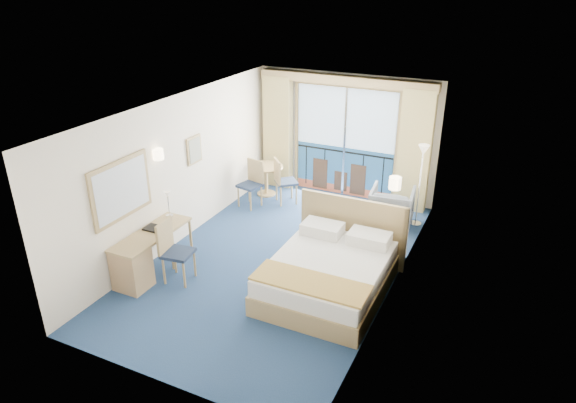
{
  "coord_description": "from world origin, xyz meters",
  "views": [
    {
      "loc": [
        3.48,
        -6.96,
        4.65
      ],
      "look_at": [
        0.07,
        0.2,
        1.05
      ],
      "focal_mm": 32.0,
      "sensor_mm": 36.0,
      "label": 1
    }
  ],
  "objects_px": {
    "floor_lamp": "(422,165)",
    "table_chair_a": "(282,179)",
    "round_table": "(266,173)",
    "armchair": "(392,207)",
    "desk_chair": "(172,248)",
    "nightstand": "(392,246)",
    "table_chair_b": "(252,181)",
    "bed": "(330,272)",
    "desk": "(136,262)"
  },
  "relations": [
    {
      "from": "round_table",
      "to": "floor_lamp",
      "type": "bearing_deg",
      "value": -1.0
    },
    {
      "from": "round_table",
      "to": "armchair",
      "type": "bearing_deg",
      "value": -5.09
    },
    {
      "from": "nightstand",
      "to": "desk_chair",
      "type": "bearing_deg",
      "value": -145.1
    },
    {
      "from": "floor_lamp",
      "to": "table_chair_a",
      "type": "xyz_separation_m",
      "value": [
        -2.85,
        -0.2,
        -0.69
      ]
    },
    {
      "from": "table_chair_a",
      "to": "desk",
      "type": "bearing_deg",
      "value": 127.62
    },
    {
      "from": "round_table",
      "to": "table_chair_b",
      "type": "relative_size",
      "value": 0.76
    },
    {
      "from": "table_chair_b",
      "to": "desk",
      "type": "bearing_deg",
      "value": -80.49
    },
    {
      "from": "table_chair_a",
      "to": "round_table",
      "type": "bearing_deg",
      "value": 21.93
    },
    {
      "from": "table_chair_a",
      "to": "desk_chair",
      "type": "bearing_deg",
      "value": 133.85
    },
    {
      "from": "bed",
      "to": "desk_chair",
      "type": "distance_m",
      "value": 2.54
    },
    {
      "from": "nightstand",
      "to": "desk",
      "type": "height_order",
      "value": "desk"
    },
    {
      "from": "nightstand",
      "to": "armchair",
      "type": "relative_size",
      "value": 0.65
    },
    {
      "from": "bed",
      "to": "desk_chair",
      "type": "bearing_deg",
      "value": -161.73
    },
    {
      "from": "nightstand",
      "to": "desk",
      "type": "relative_size",
      "value": 0.36
    },
    {
      "from": "bed",
      "to": "table_chair_a",
      "type": "xyz_separation_m",
      "value": [
        -2.13,
        2.68,
        0.23
      ]
    },
    {
      "from": "floor_lamp",
      "to": "table_chair_a",
      "type": "height_order",
      "value": "floor_lamp"
    },
    {
      "from": "floor_lamp",
      "to": "table_chair_a",
      "type": "bearing_deg",
      "value": -175.9
    },
    {
      "from": "floor_lamp",
      "to": "round_table",
      "type": "bearing_deg",
      "value": 179.0
    },
    {
      "from": "nightstand",
      "to": "desk_chair",
      "type": "relative_size",
      "value": 0.53
    },
    {
      "from": "bed",
      "to": "desk",
      "type": "xyz_separation_m",
      "value": [
        -2.85,
        -1.15,
        0.07
      ]
    },
    {
      "from": "floor_lamp",
      "to": "desk_chair",
      "type": "bearing_deg",
      "value": -130.27
    },
    {
      "from": "nightstand",
      "to": "floor_lamp",
      "type": "xyz_separation_m",
      "value": [
        0.07,
        1.56,
        0.98
      ]
    },
    {
      "from": "armchair",
      "to": "desk_chair",
      "type": "relative_size",
      "value": 0.81
    },
    {
      "from": "table_chair_b",
      "to": "desk_chair",
      "type": "bearing_deg",
      "value": -72.51
    },
    {
      "from": "desk_chair",
      "to": "floor_lamp",
      "type": "bearing_deg",
      "value": -47.97
    },
    {
      "from": "desk_chair",
      "to": "round_table",
      "type": "relative_size",
      "value": 1.38
    },
    {
      "from": "armchair",
      "to": "desk",
      "type": "relative_size",
      "value": 0.54
    },
    {
      "from": "table_chair_a",
      "to": "nightstand",
      "type": "bearing_deg",
      "value": -157.76
    },
    {
      "from": "table_chair_b",
      "to": "bed",
      "type": "bearing_deg",
      "value": -28.4
    },
    {
      "from": "desk",
      "to": "table_chair_b",
      "type": "distance_m",
      "value": 3.48
    },
    {
      "from": "bed",
      "to": "desk",
      "type": "relative_size",
      "value": 1.44
    },
    {
      "from": "armchair",
      "to": "table_chair_a",
      "type": "distance_m",
      "value": 2.4
    },
    {
      "from": "table_chair_a",
      "to": "armchair",
      "type": "bearing_deg",
      "value": -131.74
    },
    {
      "from": "desk_chair",
      "to": "round_table",
      "type": "height_order",
      "value": "desk_chair"
    },
    {
      "from": "bed",
      "to": "armchair",
      "type": "height_order",
      "value": "bed"
    },
    {
      "from": "bed",
      "to": "floor_lamp",
      "type": "xyz_separation_m",
      "value": [
        0.72,
        2.89,
        0.93
      ]
    },
    {
      "from": "nightstand",
      "to": "round_table",
      "type": "relative_size",
      "value": 0.73
    },
    {
      "from": "desk_chair",
      "to": "table_chair_a",
      "type": "distance_m",
      "value": 3.49
    },
    {
      "from": "floor_lamp",
      "to": "desk_chair",
      "type": "xyz_separation_m",
      "value": [
        -3.12,
        -3.68,
        -0.67
      ]
    },
    {
      "from": "nightstand",
      "to": "desk",
      "type": "bearing_deg",
      "value": -144.57
    },
    {
      "from": "nightstand",
      "to": "table_chair_a",
      "type": "xyz_separation_m",
      "value": [
        -2.78,
        1.35,
        0.29
      ]
    },
    {
      "from": "bed",
      "to": "desk_chair",
      "type": "relative_size",
      "value": 2.14
    },
    {
      "from": "nightstand",
      "to": "round_table",
      "type": "xyz_separation_m",
      "value": [
        -3.31,
        1.62,
        0.24
      ]
    },
    {
      "from": "desk_chair",
      "to": "table_chair_a",
      "type": "bearing_deg",
      "value": -12.05
    },
    {
      "from": "bed",
      "to": "table_chair_b",
      "type": "xyz_separation_m",
      "value": [
        -2.67,
        2.31,
        0.23
      ]
    },
    {
      "from": "nightstand",
      "to": "round_table",
      "type": "height_order",
      "value": "round_table"
    },
    {
      "from": "floor_lamp",
      "to": "table_chair_b",
      "type": "distance_m",
      "value": 3.5
    },
    {
      "from": "desk",
      "to": "table_chair_a",
      "type": "height_order",
      "value": "table_chair_a"
    },
    {
      "from": "armchair",
      "to": "floor_lamp",
      "type": "relative_size",
      "value": 0.51
    },
    {
      "from": "round_table",
      "to": "bed",
      "type": "bearing_deg",
      "value": -47.86
    }
  ]
}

